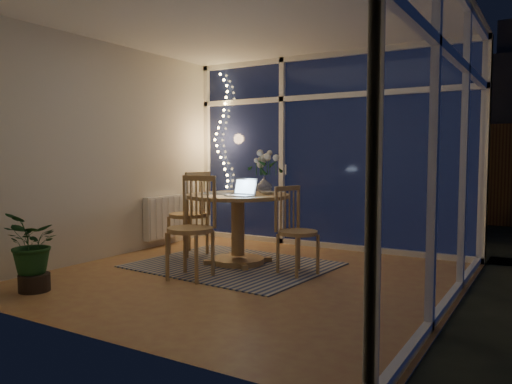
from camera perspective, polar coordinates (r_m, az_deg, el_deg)
floor at (r=5.18m, az=-0.86°, el=-9.70°), size 4.00×4.00×0.00m
ceiling at (r=5.21m, az=-0.89°, el=19.26°), size 4.00×4.00×0.00m
wall_back at (r=6.81m, az=8.12°, el=4.62°), size 4.00×0.04×2.60m
wall_front at (r=3.50m, az=-18.59°, el=4.88°), size 4.00×0.04×2.60m
wall_left at (r=6.33m, az=-16.47°, el=4.52°), size 0.04×4.00×2.60m
wall_right at (r=4.32m, az=22.31°, el=4.61°), size 0.04×4.00×2.60m
window_wall_back at (r=6.77m, az=7.99°, el=4.62°), size 4.00×0.10×2.60m
window_wall_right at (r=4.32m, az=21.79°, el=4.63°), size 0.10×4.00×2.60m
radiator at (r=6.98m, az=-10.51°, el=-2.83°), size 0.10×0.70×0.58m
fairy_lights at (r=7.52m, az=-3.95°, el=6.32°), size 0.24×0.10×1.85m
garden_patio at (r=9.61m, az=17.87°, el=-3.82°), size 12.00×6.00×0.10m
garden_fence at (r=10.13m, az=15.89°, el=2.08°), size 11.00×0.08×1.80m
neighbour_roof at (r=13.02m, az=20.83°, el=8.13°), size 7.00×3.00×2.20m
garden_shrubs at (r=8.45m, az=6.79°, el=-1.23°), size 0.90×0.90×0.90m
rug at (r=5.71m, az=-2.63°, el=-8.33°), size 2.19×1.80×0.01m
dining_table at (r=5.72m, az=-2.09°, el=-4.27°), size 1.26×1.26×0.81m
chair_left at (r=6.27m, az=-7.80°, el=-2.38°), size 0.57×0.57×1.06m
chair_right at (r=5.22m, az=4.81°, el=-4.38°), size 0.56×0.56×0.94m
chair_front at (r=5.07m, az=-7.54°, el=-3.98°), size 0.55×0.55×1.05m
laptop at (r=5.39m, az=-1.83°, el=0.63°), size 0.29×0.26×0.21m
flower_vase at (r=5.86m, az=0.96°, el=0.93°), size 0.22×0.22×0.21m
bowl at (r=5.65m, az=1.32°, el=-0.07°), size 0.16×0.16×0.04m
newspapers at (r=5.78m, az=-4.12°, el=-0.11°), size 0.41×0.33×0.01m
phone at (r=5.64m, az=-2.41°, el=-0.22°), size 0.13×0.09×0.01m
potted_plant at (r=5.02m, az=-24.10°, el=-6.10°), size 0.67×0.62×0.76m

